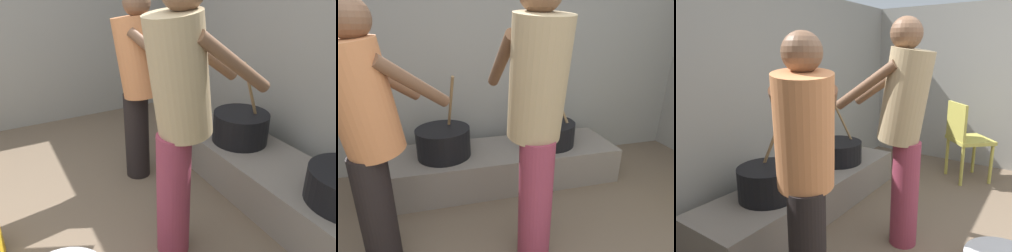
% 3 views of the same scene
% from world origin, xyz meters
% --- Properties ---
extents(block_enclosure_rear, '(4.94, 0.20, 2.00)m').
position_xyz_m(block_enclosure_rear, '(0.00, 2.45, 1.00)').
color(block_enclosure_rear, gray).
rests_on(block_enclosure_rear, ground_plane).
extents(hearth_ledge, '(2.14, 0.60, 0.32)m').
position_xyz_m(hearth_ledge, '(0.14, 1.93, 0.16)').
color(hearth_ledge, slate).
rests_on(hearth_ledge, ground_plane).
extents(cooking_pot_main, '(0.45, 0.45, 0.70)m').
position_xyz_m(cooking_pot_main, '(-0.34, 1.93, 0.45)').
color(cooking_pot_main, black).
rests_on(cooking_pot_main, hearth_ledge).
extents(cook_in_orange_shirt, '(0.69, 0.65, 1.51)m').
position_xyz_m(cook_in_orange_shirt, '(-0.73, 1.20, 0.86)').
color(cook_in_orange_shirt, black).
rests_on(cook_in_orange_shirt, ground_plane).
extents(cook_in_tan_shirt, '(0.35, 0.68, 1.64)m').
position_xyz_m(cook_in_tan_shirt, '(0.15, 1.05, 0.94)').
color(cook_in_tan_shirt, '#8C3347').
rests_on(cook_in_tan_shirt, ground_plane).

